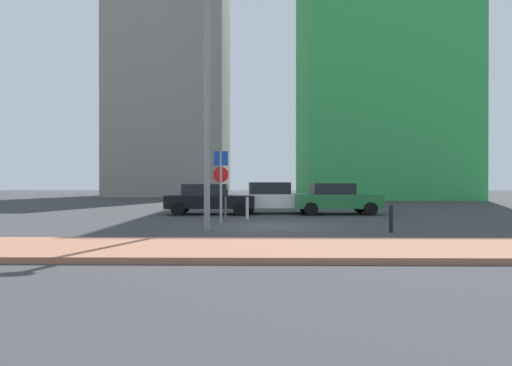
% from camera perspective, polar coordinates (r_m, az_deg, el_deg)
% --- Properties ---
extents(ground_plane, '(120.00, 120.00, 0.00)m').
position_cam_1_polar(ground_plane, '(15.66, 1.81, -5.77)').
color(ground_plane, '#38383A').
extents(sidewalk_brick, '(40.00, 3.04, 0.14)m').
position_cam_1_polar(sidewalk_brick, '(10.06, 2.42, -8.77)').
color(sidewalk_brick, '#9E664C').
rests_on(sidewalk_brick, ground).
extents(parked_car_black, '(4.35, 2.06, 1.50)m').
position_cam_1_polar(parked_car_black, '(21.28, -6.24, -2.08)').
color(parked_car_black, black).
rests_on(parked_car_black, ground).
extents(parked_car_white, '(4.68, 2.16, 1.58)m').
position_cam_1_polar(parked_car_white, '(21.74, 2.58, -1.97)').
color(parked_car_white, white).
rests_on(parked_car_white, ground).
extents(parked_car_green, '(4.28, 2.23, 1.53)m').
position_cam_1_polar(parked_car_green, '(21.58, 10.51, -2.01)').
color(parked_car_green, '#237238').
rests_on(parked_car_green, ground).
extents(parking_sign_post, '(0.60, 0.11, 2.82)m').
position_cam_1_polar(parking_sign_post, '(16.53, -4.69, 0.71)').
color(parking_sign_post, gray).
rests_on(parking_sign_post, ground).
extents(parking_meter, '(0.18, 0.14, 1.30)m').
position_cam_1_polar(parking_meter, '(17.46, -4.07, -2.35)').
color(parking_meter, '#4C4C51').
rests_on(parking_meter, ground).
extents(street_lamp, '(0.70, 0.36, 8.19)m').
position_cam_1_polar(street_lamp, '(14.54, -6.54, 12.52)').
color(street_lamp, gray).
rests_on(street_lamp, ground).
extents(traffic_bollard_near, '(0.12, 0.12, 0.87)m').
position_cam_1_polar(traffic_bollard_near, '(14.41, 17.50, -4.58)').
color(traffic_bollard_near, black).
rests_on(traffic_bollard_near, ground).
extents(traffic_bollard_mid, '(0.13, 0.13, 0.95)m').
position_cam_1_polar(traffic_bollard_mid, '(18.49, -1.17, -3.37)').
color(traffic_bollard_mid, '#B7B7BC').
rests_on(traffic_bollard_mid, ground).
extents(building_colorful_midrise, '(14.61, 15.30, 29.87)m').
position_cam_1_polar(building_colorful_midrise, '(46.58, 15.53, 16.84)').
color(building_colorful_midrise, green).
rests_on(building_colorful_midrise, ground).
extents(building_under_construction, '(12.18, 10.79, 25.45)m').
position_cam_1_polar(building_under_construction, '(49.86, -11.12, 13.11)').
color(building_under_construction, gray).
rests_on(building_under_construction, ground).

